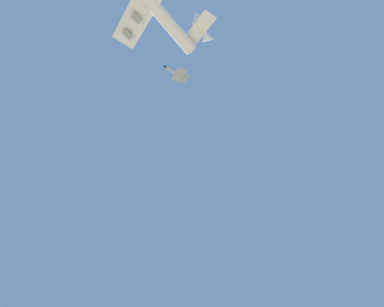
% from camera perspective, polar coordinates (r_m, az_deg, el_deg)
% --- Properties ---
extents(chase_jet_trailing, '(11.86, 13.66, 4.00)m').
position_cam_1_polar(chase_jet_trailing, '(176.97, -2.73, 13.84)').
color(chase_jet_trailing, '#999EA3').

